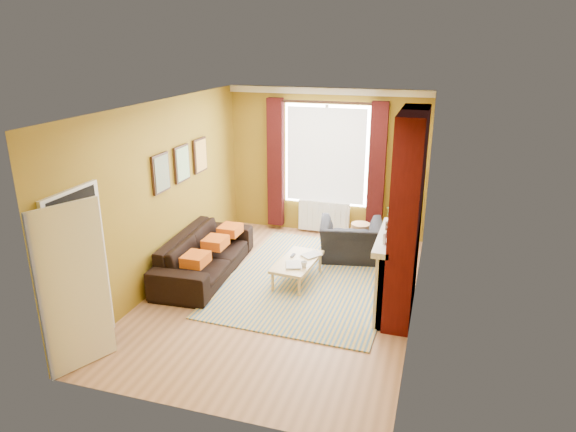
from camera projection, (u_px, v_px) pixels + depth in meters
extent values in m
plane|color=#936443|center=(283.00, 293.00, 7.75)|extent=(5.50, 5.50, 0.00)
cube|color=olive|center=(326.00, 163.00, 9.78)|extent=(3.80, 0.02, 2.80)
cube|color=olive|center=(194.00, 290.00, 4.80)|extent=(3.80, 0.02, 2.80)
cube|color=olive|center=(420.00, 218.00, 6.76)|extent=(0.02, 5.50, 2.80)
cube|color=olive|center=(164.00, 194.00, 7.82)|extent=(0.02, 5.50, 2.80)
cube|color=white|center=(283.00, 105.00, 6.83)|extent=(3.80, 5.50, 0.01)
cube|color=#470B0A|center=(406.00, 216.00, 6.81)|extent=(0.35, 1.40, 2.80)
cube|color=silver|center=(388.00, 273.00, 7.14)|extent=(0.12, 1.30, 1.10)
cube|color=silver|center=(386.00, 237.00, 6.98)|extent=(0.22, 1.40, 0.08)
cube|color=silver|center=(381.00, 293.00, 6.63)|extent=(0.16, 0.14, 1.04)
cube|color=silver|center=(391.00, 258.00, 7.68)|extent=(0.16, 0.14, 1.04)
cube|color=black|center=(389.00, 279.00, 7.17)|extent=(0.06, 0.80, 0.90)
cube|color=black|center=(386.00, 306.00, 7.31)|extent=(0.20, 1.00, 0.06)
cube|color=silver|center=(385.00, 238.00, 6.63)|extent=(0.03, 0.12, 0.16)
cube|color=#311D13|center=(387.00, 232.00, 6.86)|extent=(0.03, 0.10, 0.14)
cylinder|color=#311D13|center=(389.00, 226.00, 7.08)|extent=(0.10, 0.10, 0.12)
cube|color=#311D13|center=(394.00, 183.00, 6.72)|extent=(0.03, 0.60, 0.75)
cube|color=#AA6639|center=(393.00, 183.00, 6.72)|extent=(0.01, 0.52, 0.66)
cube|color=silver|center=(328.00, 91.00, 9.30)|extent=(3.80, 0.08, 0.12)
cube|color=white|center=(326.00, 155.00, 9.70)|extent=(1.60, 0.04, 1.90)
cube|color=silver|center=(326.00, 156.00, 9.66)|extent=(1.50, 0.02, 1.80)
cube|color=silver|center=(326.00, 156.00, 9.68)|extent=(0.06, 0.04, 1.90)
cube|color=#3B0D0D|center=(276.00, 163.00, 9.95)|extent=(0.30, 0.16, 2.50)
cube|color=#3B0D0D|center=(377.00, 170.00, 9.41)|extent=(0.30, 0.16, 2.50)
cylinder|color=#311D13|center=(326.00, 102.00, 9.29)|extent=(2.30, 0.05, 0.05)
cube|color=silver|center=(324.00, 216.00, 10.03)|extent=(1.00, 0.10, 0.60)
cube|color=silver|center=(301.00, 215.00, 10.10)|extent=(0.04, 0.03, 0.56)
cube|color=silver|center=(306.00, 216.00, 10.07)|extent=(0.04, 0.03, 0.56)
cube|color=silver|center=(312.00, 216.00, 10.04)|extent=(0.04, 0.03, 0.56)
cube|color=silver|center=(317.00, 217.00, 10.01)|extent=(0.04, 0.03, 0.56)
cube|color=silver|center=(323.00, 217.00, 9.98)|extent=(0.04, 0.03, 0.56)
cube|color=silver|center=(328.00, 218.00, 9.95)|extent=(0.04, 0.03, 0.56)
cube|color=silver|center=(334.00, 218.00, 9.92)|extent=(0.04, 0.03, 0.56)
cube|color=silver|center=(339.00, 219.00, 9.89)|extent=(0.04, 0.03, 0.56)
cube|color=silver|center=(345.00, 220.00, 9.85)|extent=(0.04, 0.03, 0.56)
cube|color=#311D13|center=(161.00, 173.00, 7.60)|extent=(0.04, 0.44, 0.58)
cube|color=#C5802E|center=(162.00, 173.00, 7.60)|extent=(0.01, 0.38, 0.52)
cube|color=#311D13|center=(182.00, 164.00, 8.19)|extent=(0.04, 0.44, 0.58)
cube|color=green|center=(183.00, 164.00, 8.18)|extent=(0.01, 0.38, 0.52)
cube|color=#311D13|center=(200.00, 155.00, 8.78)|extent=(0.04, 0.44, 0.58)
cube|color=#DB6636|center=(201.00, 155.00, 8.77)|extent=(0.01, 0.38, 0.52)
cube|color=silver|center=(81.00, 273.00, 6.09)|extent=(0.05, 0.94, 2.06)
cube|color=black|center=(82.00, 273.00, 6.08)|extent=(0.02, 0.80, 1.98)
cube|color=silver|center=(74.00, 289.00, 5.71)|extent=(0.37, 0.74, 1.98)
imported|color=#3D7333|center=(392.00, 215.00, 7.33)|extent=(0.14, 0.10, 0.27)
cube|color=#C35010|center=(196.00, 259.00, 7.65)|extent=(0.34, 0.40, 0.16)
cube|color=#C35010|center=(215.00, 242.00, 8.28)|extent=(0.34, 0.40, 0.16)
cube|color=#C35010|center=(230.00, 230.00, 8.82)|extent=(0.34, 0.40, 0.16)
cube|color=#346290|center=(311.00, 278.00, 8.20)|extent=(2.64, 3.58, 0.02)
imported|color=black|center=(205.00, 254.00, 8.29)|extent=(1.04, 2.37, 0.68)
imported|color=black|center=(351.00, 241.00, 8.84)|extent=(1.20, 1.09, 0.68)
cube|color=tan|center=(297.00, 262.00, 8.02)|extent=(0.63, 1.11, 0.04)
cylinder|color=tan|center=(273.00, 282.00, 7.73)|extent=(0.05, 0.05, 0.31)
cylinder|color=tan|center=(299.00, 287.00, 7.58)|extent=(0.05, 0.05, 0.31)
cylinder|color=tan|center=(296.00, 259.00, 8.58)|extent=(0.05, 0.05, 0.31)
cylinder|color=tan|center=(320.00, 263.00, 8.43)|extent=(0.05, 0.05, 0.31)
cylinder|color=#A77648|center=(360.00, 235.00, 9.45)|extent=(0.40, 0.40, 0.44)
cylinder|color=black|center=(402.00, 246.00, 9.48)|extent=(0.26, 0.26, 0.03)
cylinder|color=black|center=(405.00, 209.00, 9.25)|extent=(0.03, 0.03, 1.41)
cone|color=beige|center=(408.00, 171.00, 9.02)|extent=(0.26, 0.26, 0.17)
imported|color=#999999|center=(286.00, 265.00, 7.82)|extent=(0.31, 0.36, 0.03)
imported|color=#999999|center=(307.00, 253.00, 8.27)|extent=(0.36, 0.37, 0.02)
imported|color=#999999|center=(304.00, 264.00, 7.76)|extent=(0.12, 0.12, 0.09)
cube|color=#262629|center=(293.00, 255.00, 8.18)|extent=(0.05, 0.15, 0.02)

